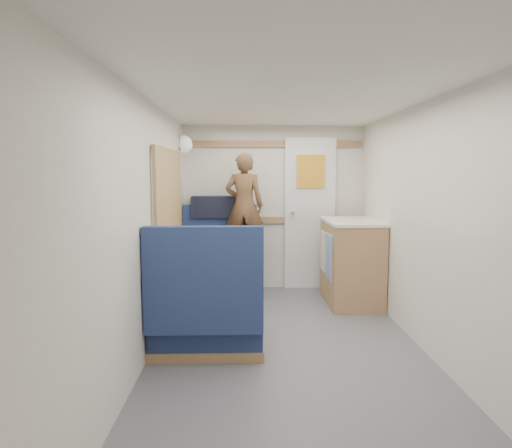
{
  "coord_description": "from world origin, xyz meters",
  "views": [
    {
      "loc": [
        -0.34,
        -3.37,
        1.44
      ],
      "look_at": [
        -0.24,
        0.9,
        0.95
      ],
      "focal_mm": 32.0,
      "sensor_mm": 36.0,
      "label": 1
    }
  ],
  "objects_px": {
    "orange_fruit": "(228,243)",
    "salt_grinder": "(216,242)",
    "galley_counter": "(351,261)",
    "bench_far": "(219,270)",
    "duffel_bag": "(214,207)",
    "cheese_block": "(223,246)",
    "tumbler_left": "(192,247)",
    "tumbler_mid": "(210,236)",
    "dinette_table": "(214,263)",
    "pepper_grinder": "(215,242)",
    "person": "(244,206)",
    "tumbler_right": "(210,242)",
    "wine_glass": "(212,236)",
    "bread_loaf": "(238,237)",
    "beer_glass": "(232,242)",
    "bench_near": "(207,317)",
    "tray": "(234,248)",
    "dome_light": "(183,145)"
  },
  "relations": [
    {
      "from": "orange_fruit",
      "to": "salt_grinder",
      "type": "xyz_separation_m",
      "value": [
        -0.12,
        0.16,
        -0.01
      ]
    },
    {
      "from": "galley_counter",
      "to": "salt_grinder",
      "type": "relative_size",
      "value": 11.34
    },
    {
      "from": "bench_far",
      "to": "duffel_bag",
      "type": "distance_m",
      "value": 0.77
    },
    {
      "from": "cheese_block",
      "to": "tumbler_left",
      "type": "xyz_separation_m",
      "value": [
        -0.27,
        -0.13,
        0.01
      ]
    },
    {
      "from": "bench_far",
      "to": "tumbler_mid",
      "type": "xyz_separation_m",
      "value": [
        -0.06,
        -0.49,
        0.47
      ]
    },
    {
      "from": "tumbler_left",
      "to": "tumbler_mid",
      "type": "height_order",
      "value": "tumbler_mid"
    },
    {
      "from": "tumbler_left",
      "to": "orange_fruit",
      "type": "bearing_deg",
      "value": 31.84
    },
    {
      "from": "bench_far",
      "to": "duffel_bag",
      "type": "relative_size",
      "value": 1.99
    },
    {
      "from": "dinette_table",
      "to": "pepper_grinder",
      "type": "xyz_separation_m",
      "value": [
        0.01,
        0.01,
        0.2
      ]
    },
    {
      "from": "galley_counter",
      "to": "person",
      "type": "height_order",
      "value": "person"
    },
    {
      "from": "cheese_block",
      "to": "tumbler_right",
      "type": "distance_m",
      "value": 0.19
    },
    {
      "from": "dinette_table",
      "to": "wine_glass",
      "type": "relative_size",
      "value": 5.48
    },
    {
      "from": "bread_loaf",
      "to": "cheese_block",
      "type": "bearing_deg",
      "value": -103.41
    },
    {
      "from": "dinette_table",
      "to": "galley_counter",
      "type": "distance_m",
      "value": 1.57
    },
    {
      "from": "tumbler_right",
      "to": "bread_loaf",
      "type": "xyz_separation_m",
      "value": [
        0.26,
        0.4,
        -0.01
      ]
    },
    {
      "from": "person",
      "to": "tumbler_right",
      "type": "relative_size",
      "value": 10.61
    },
    {
      "from": "wine_glass",
      "to": "beer_glass",
      "type": "distance_m",
      "value": 0.24
    },
    {
      "from": "duffel_bag",
      "to": "salt_grinder",
      "type": "distance_m",
      "value": 1.1
    },
    {
      "from": "bench_near",
      "to": "duffel_bag",
      "type": "xyz_separation_m",
      "value": [
        -0.07,
        1.98,
        0.73
      ]
    },
    {
      "from": "duffel_bag",
      "to": "beer_glass",
      "type": "bearing_deg",
      "value": -77.68
    },
    {
      "from": "duffel_bag",
      "to": "tray",
      "type": "xyz_separation_m",
      "value": [
        0.28,
        -1.22,
        -0.3
      ]
    },
    {
      "from": "orange_fruit",
      "to": "tumbler_left",
      "type": "height_order",
      "value": "tumbler_left"
    },
    {
      "from": "bench_near",
      "to": "cheese_block",
      "type": "distance_m",
      "value": 0.84
    },
    {
      "from": "cheese_block",
      "to": "bench_far",
      "type": "bearing_deg",
      "value": 95.35
    },
    {
      "from": "orange_fruit",
      "to": "bread_loaf",
      "type": "relative_size",
      "value": 0.3
    },
    {
      "from": "bench_near",
      "to": "tray",
      "type": "relative_size",
      "value": 3.18
    },
    {
      "from": "cheese_block",
      "to": "tumbler_mid",
      "type": "bearing_deg",
      "value": 106.59
    },
    {
      "from": "bench_far",
      "to": "bench_near",
      "type": "relative_size",
      "value": 1.0
    },
    {
      "from": "beer_glass",
      "to": "duffel_bag",
      "type": "bearing_deg",
      "value": 102.88
    },
    {
      "from": "dome_light",
      "to": "tumbler_right",
      "type": "xyz_separation_m",
      "value": [
        0.36,
        -0.88,
        -0.97
      ]
    },
    {
      "from": "duffel_bag",
      "to": "bread_loaf",
      "type": "bearing_deg",
      "value": -68.74
    },
    {
      "from": "wine_glass",
      "to": "tumbler_left",
      "type": "xyz_separation_m",
      "value": [
        -0.16,
        -0.18,
        -0.07
      ]
    },
    {
      "from": "tumbler_mid",
      "to": "dinette_table",
      "type": "bearing_deg",
      "value": -80.25
    },
    {
      "from": "dinette_table",
      "to": "duffel_bag",
      "type": "relative_size",
      "value": 1.74
    },
    {
      "from": "duffel_bag",
      "to": "pepper_grinder",
      "type": "distance_m",
      "value": 1.15
    },
    {
      "from": "dinette_table",
      "to": "beer_glass",
      "type": "distance_m",
      "value": 0.27
    },
    {
      "from": "bench_near",
      "to": "tray",
      "type": "height_order",
      "value": "bench_near"
    },
    {
      "from": "bench_far",
      "to": "tumbler_left",
      "type": "relative_size",
      "value": 10.35
    },
    {
      "from": "dome_light",
      "to": "tumbler_mid",
      "type": "relative_size",
      "value": 1.9
    },
    {
      "from": "duffel_bag",
      "to": "salt_grinder",
      "type": "height_order",
      "value": "duffel_bag"
    },
    {
      "from": "galley_counter",
      "to": "dinette_table",
      "type": "bearing_deg",
      "value": -159.46
    },
    {
      "from": "beer_glass",
      "to": "bread_loaf",
      "type": "height_order",
      "value": "beer_glass"
    },
    {
      "from": "dinette_table",
      "to": "pepper_grinder",
      "type": "bearing_deg",
      "value": 31.98
    },
    {
      "from": "beer_glass",
      "to": "tray",
      "type": "bearing_deg",
      "value": -78.88
    },
    {
      "from": "person",
      "to": "tray",
      "type": "xyz_separation_m",
      "value": [
        -0.09,
        -0.99,
        -0.33
      ]
    },
    {
      "from": "person",
      "to": "salt_grinder",
      "type": "bearing_deg",
      "value": 78.73
    },
    {
      "from": "galley_counter",
      "to": "tumbler_left",
      "type": "relative_size",
      "value": 9.07
    },
    {
      "from": "duffel_bag",
      "to": "wine_glass",
      "type": "distance_m",
      "value": 1.25
    },
    {
      "from": "wine_glass",
      "to": "tumbler_right",
      "type": "height_order",
      "value": "wine_glass"
    },
    {
      "from": "person",
      "to": "duffel_bag",
      "type": "height_order",
      "value": "person"
    }
  ]
}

